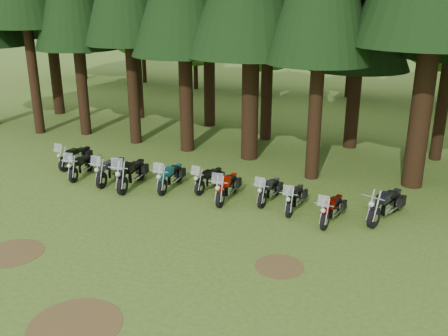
# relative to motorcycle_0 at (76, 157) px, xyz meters

# --- Properties ---
(ground) EXTENTS (120.00, 120.00, 0.00)m
(ground) POSITION_rel_motorcycle_0_xyz_m (6.53, -5.10, -0.45)
(ground) COLOR #3B591D
(ground) RESTS_ON ground
(decid_0) EXTENTS (8.00, 7.78, 10.00)m
(decid_0) POSITION_rel_motorcycle_0_xyz_m (-15.57, 20.16, 5.45)
(decid_0) COLOR black
(decid_0) RESTS_ON ground
(decid_1) EXTENTS (7.91, 7.69, 9.88)m
(decid_1) POSITION_rel_motorcycle_0_xyz_m (-9.46, 20.66, 5.39)
(decid_1) COLOR black
(decid_1) RESTS_ON ground
(decid_2) EXTENTS (6.72, 6.53, 8.40)m
(decid_2) POSITION_rel_motorcycle_0_xyz_m (-3.90, 19.68, 4.51)
(decid_2) COLOR black
(decid_2) RESTS_ON ground
(decid_3) EXTENTS (6.12, 5.95, 7.65)m
(decid_3) POSITION_rel_motorcycle_0_xyz_m (1.82, 20.03, 4.07)
(decid_3) COLOR black
(decid_3) RESTS_ON ground
(decid_4) EXTENTS (5.93, 5.76, 7.41)m
(decid_4) POSITION_rel_motorcycle_0_xyz_m (8.11, 21.22, 3.92)
(decid_4) COLOR black
(decid_4) RESTS_ON ground
(dirt_patch_0) EXTENTS (1.80, 1.80, 0.01)m
(dirt_patch_0) POSITION_rel_motorcycle_0_xyz_m (3.53, -7.10, -0.44)
(dirt_patch_0) COLOR #4C3D1E
(dirt_patch_0) RESTS_ON ground
(dirt_patch_1) EXTENTS (1.40, 1.40, 0.01)m
(dirt_patch_1) POSITION_rel_motorcycle_0_xyz_m (11.03, -4.60, -0.44)
(dirt_patch_1) COLOR #4C3D1E
(dirt_patch_1) RESTS_ON ground
(dirt_patch_2) EXTENTS (2.20, 2.20, 0.01)m
(dirt_patch_2) POSITION_rel_motorcycle_0_xyz_m (7.53, -9.10, -0.44)
(dirt_patch_2) COLOR #4C3D1E
(dirt_patch_2) RESTS_ON ground
(motorcycle_0) EXTENTS (0.40, 2.12, 1.34)m
(motorcycle_0) POSITION_rel_motorcycle_0_xyz_m (0.00, 0.00, 0.00)
(motorcycle_0) COLOR black
(motorcycle_0) RESTS_ON ground
(motorcycle_1) EXTENTS (0.76, 2.13, 1.35)m
(motorcycle_1) POSITION_rel_motorcycle_0_xyz_m (1.06, -0.92, 0.00)
(motorcycle_1) COLOR black
(motorcycle_1) RESTS_ON ground
(motorcycle_2) EXTENTS (0.56, 2.29, 1.44)m
(motorcycle_2) POSITION_rel_motorcycle_0_xyz_m (2.60, -0.92, 0.03)
(motorcycle_2) COLOR black
(motorcycle_2) RESTS_ON ground
(motorcycle_3) EXTENTS (0.73, 2.51, 1.57)m
(motorcycle_3) POSITION_rel_motorcycle_0_xyz_m (3.69, -1.07, 0.08)
(motorcycle_3) COLOR black
(motorcycle_3) RESTS_ON ground
(motorcycle_4) EXTENTS (0.53, 2.24, 1.40)m
(motorcycle_4) POSITION_rel_motorcycle_0_xyz_m (5.19, -0.59, 0.02)
(motorcycle_4) COLOR black
(motorcycle_4) RESTS_ON ground
(motorcycle_5) EXTENTS (0.48, 2.00, 1.26)m
(motorcycle_5) POSITION_rel_motorcycle_0_xyz_m (6.63, -0.06, -0.03)
(motorcycle_5) COLOR black
(motorcycle_5) RESTS_ON ground
(motorcycle_6) EXTENTS (0.51, 2.24, 1.41)m
(motorcycle_6) POSITION_rel_motorcycle_0_xyz_m (7.69, -0.72, 0.02)
(motorcycle_6) COLOR black
(motorcycle_6) RESTS_ON ground
(motorcycle_7) EXTENTS (0.38, 2.00, 1.26)m
(motorcycle_7) POSITION_rel_motorcycle_0_xyz_m (9.18, -0.24, -0.03)
(motorcycle_7) COLOR black
(motorcycle_7) RESTS_ON ground
(motorcycle_8) EXTENTS (0.38, 2.01, 1.26)m
(motorcycle_8) POSITION_rel_motorcycle_0_xyz_m (10.28, -0.60, -0.02)
(motorcycle_8) COLOR black
(motorcycle_8) RESTS_ON ground
(motorcycle_9) EXTENTS (0.47, 2.06, 1.29)m
(motorcycle_9) POSITION_rel_motorcycle_0_xyz_m (11.69, -1.06, -0.01)
(motorcycle_9) COLOR black
(motorcycle_9) RESTS_ON ground
(motorcycle_10) EXTENTS (0.86, 2.36, 0.98)m
(motorcycle_10) POSITION_rel_motorcycle_0_xyz_m (13.31, -0.12, 0.06)
(motorcycle_10) COLOR black
(motorcycle_10) RESTS_ON ground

